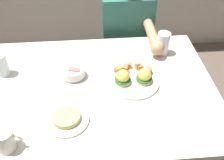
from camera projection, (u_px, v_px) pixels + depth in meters
name	position (u px, v px, depth m)	size (l,w,h in m)	color
dining_table	(98.00, 101.00, 1.45)	(1.20, 0.90, 0.74)	silver
eggs_benedict_plate	(133.00, 78.00, 1.39)	(0.27, 0.27, 0.09)	white
fruit_bowl	(74.00, 72.00, 1.42)	(0.12, 0.12, 0.06)	white
coffee_mug	(5.00, 140.00, 1.07)	(0.11, 0.08, 0.09)	white
fork	(179.00, 115.00, 1.23)	(0.12, 0.12, 0.00)	silver
water_glass_near	(2.00, 66.00, 1.42)	(0.07, 0.07, 0.12)	silver
water_glass_far	(163.00, 44.00, 1.57)	(0.07, 0.07, 0.13)	silver
side_plate	(66.00, 119.00, 1.20)	(0.20, 0.20, 0.04)	white
diner_person	(128.00, 37.00, 1.91)	(0.34, 0.54, 1.14)	#33333D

